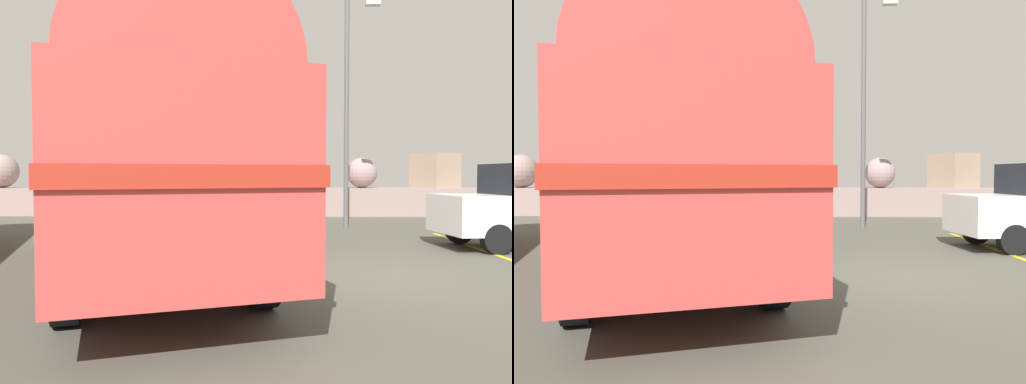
{
  "view_description": "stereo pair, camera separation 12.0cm",
  "coord_description": "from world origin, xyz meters",
  "views": [
    {
      "loc": [
        -1.87,
        -7.56,
        1.64
      ],
      "look_at": [
        -2.03,
        1.08,
        1.33
      ],
      "focal_mm": 33.77,
      "sensor_mm": 36.0,
      "label": 1
    },
    {
      "loc": [
        -1.75,
        -7.55,
        1.64
      ],
      "look_at": [
        -2.03,
        1.08,
        1.33
      ],
      "focal_mm": 33.77,
      "sensor_mm": 36.0,
      "label": 2
    }
  ],
  "objects": [
    {
      "name": "vintage_coach",
      "position": [
        -3.79,
        0.37,
        2.05
      ],
      "size": [
        5.01,
        8.9,
        3.7
      ],
      "rotation": [
        0.0,
        0.0,
        0.32
      ],
      "color": "black",
      "rests_on": "ground"
    },
    {
      "name": "breakwater",
      "position": [
        -0.2,
        11.8,
        0.8
      ],
      "size": [
        31.36,
        2.33,
        2.5
      ],
      "color": "gray",
      "rests_on": "ground"
    },
    {
      "name": "ground",
      "position": [
        0.0,
        0.0,
        0.01
      ],
      "size": [
        32.0,
        26.0,
        0.02
      ],
      "color": "#4B4A42"
    },
    {
      "name": "lamp_post",
      "position": [
        0.68,
        7.03,
        3.85
      ],
      "size": [
        1.05,
        0.24,
        6.88
      ],
      "color": "#5B5B60",
      "rests_on": "ground"
    }
  ]
}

